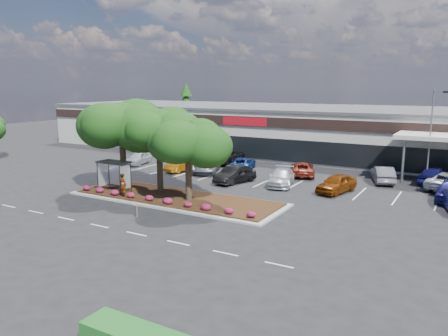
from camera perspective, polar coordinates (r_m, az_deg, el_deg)
The scene contains 27 objects.
ground at distance 31.51m, azimuth -7.66°, elevation -6.20°, with size 160.00×160.00×0.00m, color black.
retail_store at distance 60.89m, azimuth 12.15°, elevation 4.87°, with size 80.40×25.20×6.25m.
landscape_island at distance 35.71m, azimuth -6.31°, elevation -3.93°, with size 18.00×6.00×0.26m.
lane_markings at distance 40.04m, azimuth 1.29°, elevation -2.43°, with size 33.12×20.06×0.01m.
shrub_row at distance 34.00m, azimuth -8.41°, elevation -4.07°, with size 17.00×0.80×0.50m, color #921F44, non-canonical shape.
bus_shelter at distance 37.93m, azimuth -14.05°, elevation 0.05°, with size 2.75×1.55×2.59m.
island_tree_west at distance 39.09m, azimuth -13.13°, elevation 3.22°, with size 7.20×7.20×7.89m, color #183810, non-canonical shape.
island_tree_mid at distance 37.39m, azimuth -8.44°, elevation 2.61°, with size 6.60×6.60×7.32m, color #183810, non-canonical shape.
island_tree_east at distance 33.91m, azimuth -4.68°, elevation 1.17°, with size 5.80×5.80×6.50m, color #183810, non-canonical shape.
conifer_north_west at distance 85.11m, azimuth -4.95°, elevation 7.92°, with size 4.40×4.40×10.00m, color #183810.
person_waiting at distance 36.20m, azimuth -13.06°, elevation -2.18°, with size 0.69×0.45×1.90m, color #594C47.
light_pole at distance 44.04m, azimuth 25.39°, elevation 2.83°, with size 1.41×0.77×8.78m.
survey_stake at distance 31.22m, azimuth -11.29°, elevation -5.22°, with size 0.07×0.14×1.03m.
car_0 at distance 52.14m, azimuth -11.12°, elevation 1.27°, with size 1.73×4.30×1.47m, color #B2B6BE.
car_1 at distance 47.27m, azimuth -5.39°, elevation 0.43°, with size 1.50×4.31×1.42m, color #814806.
car_2 at distance 46.44m, azimuth -2.34°, elevation 0.33°, with size 2.46×5.34×1.48m, color slate.
car_3 at distance 41.68m, azimuth 1.21°, elevation -0.82°, with size 1.65×4.74×1.56m, color black.
car_4 at distance 41.67m, azimuth 1.78°, elevation -0.96°, with size 1.61×3.99×1.36m, color black.
car_5 at distance 40.83m, azimuth 7.49°, elevation -1.21°, with size 2.08×5.11×1.48m, color #A8ABB4.
car_6 at distance 38.94m, azimuth 14.49°, elevation -1.97°, with size 1.87×4.65×1.59m, color #6F2F07.
car_9 at distance 50.93m, azimuth -2.62°, elevation 1.38°, with size 2.03×5.04×1.72m, color #1C4927.
car_10 at distance 50.10m, azimuth -1.46°, elevation 1.20°, with size 1.75×5.01×1.65m, color black.
car_11 at distance 51.94m, azimuth 0.33°, elevation 1.56°, with size 2.81×6.09×1.69m, color black.
car_12 at distance 47.84m, azimuth 2.47°, elevation 0.57°, with size 2.29×4.98×1.38m, color navy.
car_13 at distance 45.46m, azimuth 10.17°, elevation -0.11°, with size 2.33×5.06×1.41m, color maroon.
car_14 at distance 44.23m, azimuth 20.04°, elevation -0.79°, with size 1.67×4.79×1.58m, color #58575F.
car_16 at distance 45.44m, azimuth 25.82°, elevation -0.84°, with size 2.01×5.00×1.70m, color navy.
Camera 1 is at (18.50, -23.82, 9.13)m, focal length 35.00 mm.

